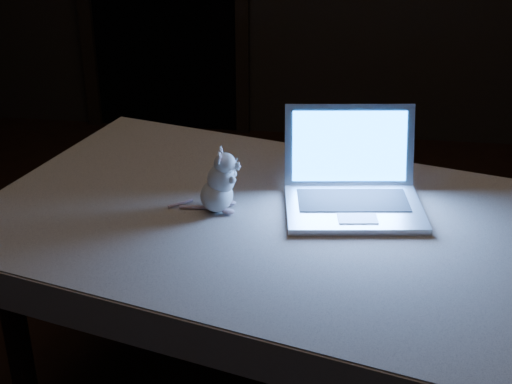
# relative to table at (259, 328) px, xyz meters

# --- Properties ---
(table) EXTENTS (1.63, 1.26, 0.77)m
(table) POSITION_rel_table_xyz_m (0.00, 0.00, 0.00)
(table) COLOR black
(table) RESTS_ON floor
(tablecloth) EXTENTS (1.57, 1.06, 0.11)m
(tablecloth) POSITION_rel_table_xyz_m (0.07, 0.02, 0.34)
(tablecloth) COLOR beige
(tablecloth) RESTS_ON table
(laptop) EXTENTS (0.43, 0.39, 0.26)m
(laptop) POSITION_rel_table_xyz_m (0.27, 0.05, 0.53)
(laptop) COLOR silver
(laptop) RESTS_ON tablecloth
(plush_mouse) EXTENTS (0.14, 0.14, 0.19)m
(plush_mouse) POSITION_rel_table_xyz_m (-0.12, 0.01, 0.49)
(plush_mouse) COLOR silver
(plush_mouse) RESTS_ON tablecloth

